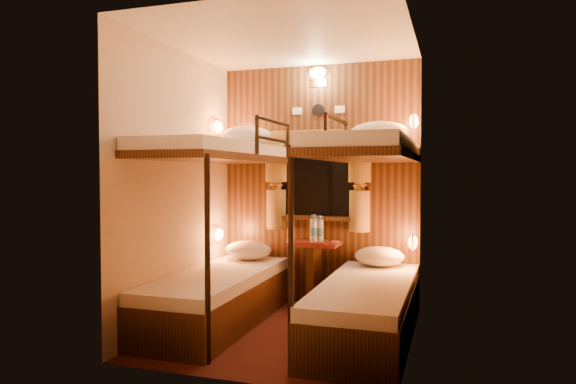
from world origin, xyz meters
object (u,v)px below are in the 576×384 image
(bunk_right, at_px, (367,268))
(bottle_right, at_px, (320,231))
(table, at_px, (314,265))
(bunk_left, at_px, (219,260))
(bottle_left, at_px, (314,230))

(bunk_right, height_order, bottle_right, bunk_right)
(table, bearing_deg, bunk_right, -50.33)
(bunk_left, height_order, bunk_right, same)
(table, xyz_separation_m, bottle_left, (0.01, -0.04, 0.35))
(bunk_left, height_order, bottle_right, bunk_left)
(bunk_left, bearing_deg, table, 50.33)
(bunk_left, bearing_deg, bottle_right, 47.01)
(bunk_right, xyz_separation_m, table, (-0.65, 0.78, -0.14))
(table, bearing_deg, bottle_right, -11.45)
(bunk_left, distance_m, bottle_left, 1.01)
(table, relative_size, bottle_right, 2.56)
(table, xyz_separation_m, bottle_right, (0.07, -0.01, 0.35))
(bunk_left, height_order, table, bunk_left)
(bunk_left, bearing_deg, bunk_right, 0.00)
(bunk_right, distance_m, bottle_left, 1.00)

